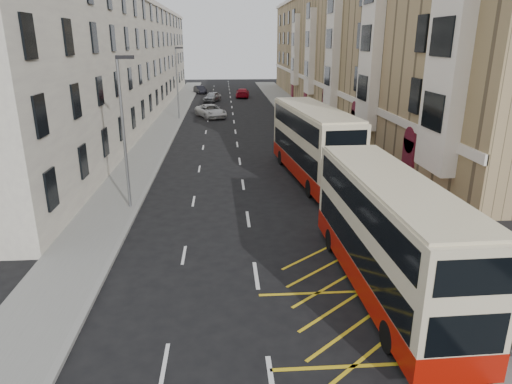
{
  "coord_description": "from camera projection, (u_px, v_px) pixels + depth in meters",
  "views": [
    {
      "loc": [
        -1.13,
        -12.05,
        8.85
      ],
      "look_at": [
        0.3,
        8.34,
        2.03
      ],
      "focal_mm": 32.0,
      "sensor_mm": 36.0,
      "label": 1
    }
  ],
  "objects": [
    {
      "name": "litter_bin",
      "position": [
        504.0,
        325.0,
        13.72
      ],
      "size": [
        0.65,
        0.65,
        1.07
      ],
      "color": "black",
      "rests_on": "pavement_right"
    },
    {
      "name": "terrace_right",
      "position": [
        353.0,
        52.0,
        55.83
      ],
      "size": [
        10.75,
        79.0,
        15.25
      ],
      "color": "#A0845D",
      "rests_on": "ground"
    },
    {
      "name": "pavement_left",
      "position": [
        156.0,
        140.0,
        42.15
      ],
      "size": [
        3.0,
        120.0,
        0.15
      ],
      "primitive_type": "cube",
      "color": "slate",
      "rests_on": "ground"
    },
    {
      "name": "kerb_right",
      "position": [
        300.0,
        138.0,
        43.05
      ],
      "size": [
        0.25,
        120.0,
        0.15
      ],
      "primitive_type": "cube",
      "color": "gray",
      "rests_on": "ground"
    },
    {
      "name": "white_van",
      "position": [
        211.0,
        111.0,
        54.85
      ],
      "size": [
        4.32,
        6.0,
        1.52
      ],
      "primitive_type": "imported",
      "rotation": [
        0.0,
        0.0,
        0.37
      ],
      "color": "silver",
      "rests_on": "ground"
    },
    {
      "name": "road_markings",
      "position": [
        233.0,
        115.0,
        56.86
      ],
      "size": [
        10.0,
        110.0,
        0.01
      ],
      "primitive_type": null,
      "color": "silver",
      "rests_on": "ground"
    },
    {
      "name": "car_dark",
      "position": [
        200.0,
        90.0,
        79.72
      ],
      "size": [
        2.62,
        4.25,
        1.32
      ],
      "primitive_type": "imported",
      "rotation": [
        0.0,
        0.0,
        0.33
      ],
      "color": "black",
      "rests_on": "ground"
    },
    {
      "name": "double_decker_front",
      "position": [
        388.0,
        235.0,
        16.35
      ],
      "size": [
        2.75,
        10.93,
        4.34
      ],
      "rotation": [
        0.0,
        0.0,
        0.02
      ],
      "color": "beige",
      "rests_on": "ground"
    },
    {
      "name": "street_lamp_near",
      "position": [
        124.0,
        125.0,
        23.75
      ],
      "size": [
        0.93,
        0.18,
        8.0
      ],
      "color": "slate",
      "rests_on": "pavement_left"
    },
    {
      "name": "guard_railing",
      "position": [
        396.0,
        233.0,
        19.87
      ],
      "size": [
        0.06,
        6.56,
        1.01
      ],
      "color": "#A80216",
      "rests_on": "pavement_right"
    },
    {
      "name": "double_decker_rear",
      "position": [
        313.0,
        143.0,
        30.05
      ],
      "size": [
        3.92,
        12.1,
        4.74
      ],
      "rotation": [
        0.0,
        0.0,
        0.1
      ],
      "color": "beige",
      "rests_on": "ground"
    },
    {
      "name": "terrace_left",
      "position": [
        120.0,
        61.0,
        54.38
      ],
      "size": [
        9.18,
        79.0,
        13.25
      ],
      "color": "beige",
      "rests_on": "ground"
    },
    {
      "name": "pedestrian_far",
      "position": [
        419.0,
        241.0,
        18.93
      ],
      "size": [
        0.92,
        0.86,
        1.52
      ],
      "primitive_type": "imported",
      "rotation": [
        0.0,
        0.0,
        2.44
      ],
      "color": "black",
      "rests_on": "pavement_right"
    },
    {
      "name": "car_red",
      "position": [
        242.0,
        93.0,
        74.04
      ],
      "size": [
        2.37,
        5.13,
        1.45
      ],
      "primitive_type": "imported",
      "rotation": [
        0.0,
        0.0,
        3.07
      ],
      "color": "#AB0819",
      "rests_on": "ground"
    },
    {
      "name": "car_silver",
      "position": [
        212.0,
        97.0,
        68.83
      ],
      "size": [
        3.02,
        4.67,
        1.48
      ],
      "primitive_type": "imported",
      "rotation": [
        0.0,
        0.0,
        -0.32
      ],
      "color": "#A7AAAE",
      "rests_on": "ground"
    },
    {
      "name": "ground",
      "position": [
        265.0,
        338.0,
        14.28
      ],
      "size": [
        200.0,
        200.0,
        0.0
      ],
      "primitive_type": "plane",
      "color": "black",
      "rests_on": "ground"
    },
    {
      "name": "street_lamp_far",
      "position": [
        177.0,
        79.0,
        52.14
      ],
      "size": [
        0.93,
        0.18,
        8.0
      ],
      "color": "slate",
      "rests_on": "pavement_left"
    },
    {
      "name": "kerb_left",
      "position": [
        172.0,
        140.0,
        42.25
      ],
      "size": [
        0.25,
        120.0,
        0.15
      ],
      "primitive_type": "cube",
      "color": "gray",
      "rests_on": "ground"
    },
    {
      "name": "pavement_right",
      "position": [
        321.0,
        138.0,
        43.18
      ],
      "size": [
        4.0,
        120.0,
        0.15
      ],
      "primitive_type": "cube",
      "color": "slate",
      "rests_on": "ground"
    }
  ]
}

